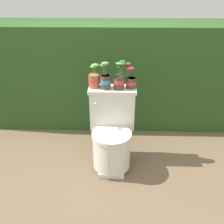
{
  "coord_description": "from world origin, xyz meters",
  "views": [
    {
      "loc": [
        0.14,
        -1.87,
        1.58
      ],
      "look_at": [
        0.08,
        0.11,
        0.55
      ],
      "focal_mm": 40.0,
      "sensor_mm": 36.0,
      "label": 1
    }
  ],
  "objects": [
    {
      "name": "potted_plant_midleft",
      "position": [
        0.02,
        0.19,
        0.83
      ],
      "size": [
        0.09,
        0.09,
        0.25
      ],
      "color": "#47382D",
      "rests_on": "toilet"
    },
    {
      "name": "ground_plane",
      "position": [
        0.0,
        0.0,
        0.0
      ],
      "size": [
        12.0,
        12.0,
        0.0
      ],
      "primitive_type": "plane",
      "color": "brown"
    },
    {
      "name": "potted_plant_midright",
      "position": [
        0.24,
        0.22,
        0.82
      ],
      "size": [
        0.11,
        0.09,
        0.23
      ],
      "color": "#47382D",
      "rests_on": "toilet"
    },
    {
      "name": "potted_plant_middle",
      "position": [
        0.14,
        0.19,
        0.83
      ],
      "size": [
        0.1,
        0.1,
        0.25
      ],
      "color": "#47382D",
      "rests_on": "toilet"
    },
    {
      "name": "potted_plant_left",
      "position": [
        -0.08,
        0.23,
        0.82
      ],
      "size": [
        0.1,
        0.11,
        0.21
      ],
      "color": "#9E5638",
      "rests_on": "toilet"
    },
    {
      "name": "hedge_backdrop",
      "position": [
        0.0,
        1.06,
        0.6
      ],
      "size": [
        2.95,
        0.74,
        1.19
      ],
      "color": "#284C1E",
      "rests_on": "ground"
    },
    {
      "name": "toilet",
      "position": [
        0.08,
        0.09,
        0.34
      ],
      "size": [
        0.43,
        0.49,
        0.74
      ],
      "color": "silver",
      "rests_on": "ground"
    }
  ]
}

